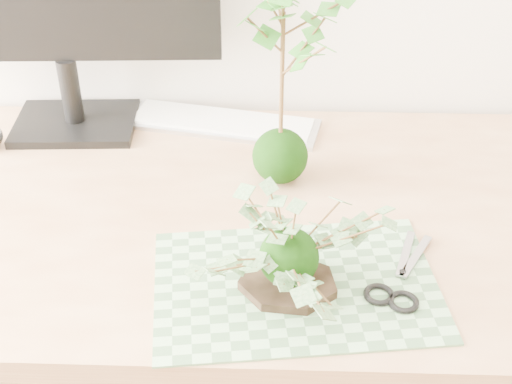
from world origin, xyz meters
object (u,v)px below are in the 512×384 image
ivy_kokedama (290,235)px  maple_kokedama (283,27)px  desk (265,249)px  keyboard (223,123)px

ivy_kokedama → maple_kokedama: 0.35m
ivy_kokedama → maple_kokedama: (-0.01, 0.29, 0.19)m
desk → maple_kokedama: bearing=75.4°
ivy_kokedama → keyboard: 0.51m
desk → ivy_kokedama: (0.04, -0.20, 0.19)m
maple_kokedama → ivy_kokedama: bearing=-87.3°
maple_kokedama → keyboard: (-0.12, 0.19, -0.28)m
desk → ivy_kokedama: bearing=-79.1°
desk → maple_kokedama: maple_kokedama is taller
keyboard → ivy_kokedama: bearing=-63.3°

